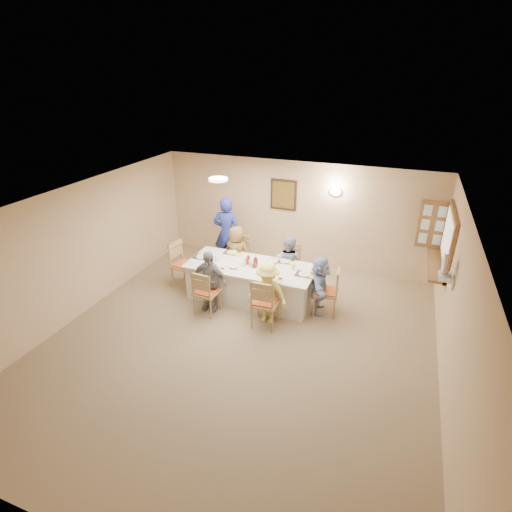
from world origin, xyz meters
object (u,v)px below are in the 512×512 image
at_px(chair_back_left, 239,257).
at_px(condiment_ketchup, 248,259).
at_px(serving_hatch, 448,240).
at_px(chair_left_end, 184,264).
at_px(desk_fan, 446,268).
at_px(chair_front_right, 265,302).
at_px(diner_back_left, 237,253).
at_px(diner_right_end, 319,285).
at_px(chair_front_left, 207,291).
at_px(chair_back_right, 290,266).
at_px(diner_front_right, 268,293).
at_px(diner_front_left, 209,281).
at_px(caregiver, 227,233).
at_px(dining_table, 251,282).
at_px(chair_right_end, 326,291).
at_px(diner_back_right, 289,263).

distance_m(chair_back_left, condiment_ketchup, 1.01).
height_order(serving_hatch, chair_left_end, serving_hatch).
bearing_deg(condiment_ketchup, desk_fan, -8.19).
xyz_separation_m(desk_fan, chair_front_right, (-2.86, -0.33, -1.05)).
xyz_separation_m(diner_back_left, diner_right_end, (2.02, -0.68, -0.04)).
height_order(desk_fan, chair_back_left, desk_fan).
bearing_deg(chair_front_left, chair_back_right, -123.09).
bearing_deg(diner_front_right, desk_fan, 8.78).
bearing_deg(condiment_ketchup, chair_front_left, -122.43).
bearing_deg(diner_front_left, diner_right_end, 23.01).
relative_size(serving_hatch, caregiver, 0.86).
relative_size(desk_fan, chair_front_right, 0.30).
relative_size(chair_front_left, diner_back_left, 0.74).
relative_size(dining_table, chair_front_right, 2.59).
xyz_separation_m(desk_fan, chair_back_left, (-4.06, 1.27, -1.07)).
bearing_deg(caregiver, chair_left_end, 56.92).
relative_size(dining_table, diner_front_left, 2.04).
bearing_deg(chair_left_end, desk_fan, -86.63).
height_order(chair_front_left, chair_front_right, chair_front_right).
bearing_deg(diner_front_right, chair_right_end, 40.22).
distance_m(diner_back_right, diner_right_end, 1.07).
xyz_separation_m(desk_fan, chair_right_end, (-1.91, 0.47, -1.07)).
distance_m(chair_right_end, condiment_ketchup, 1.67).
xyz_separation_m(chair_back_left, diner_back_right, (1.20, -0.12, 0.13)).
distance_m(chair_back_right, diner_front_right, 1.49).
bearing_deg(chair_left_end, chair_front_right, -101.66).
height_order(serving_hatch, diner_right_end, serving_hatch).
relative_size(desk_fan, diner_back_left, 0.24).
bearing_deg(chair_left_end, dining_table, -81.25).
distance_m(chair_back_right, condiment_ketchup, 1.10).
bearing_deg(diner_front_right, diner_front_left, -175.38).
height_order(serving_hatch, chair_front_left, serving_hatch).
xyz_separation_m(chair_back_left, condiment_ketchup, (0.53, -0.76, 0.40)).
xyz_separation_m(diner_right_end, condiment_ketchup, (-1.49, 0.04, 0.29)).
height_order(diner_back_left, diner_back_right, diner_back_left).
distance_m(chair_right_end, diner_back_left, 2.26).
bearing_deg(chair_back_left, serving_hatch, -0.18).
bearing_deg(caregiver, chair_front_left, 93.41).
distance_m(diner_front_left, diner_front_right, 1.20).
xyz_separation_m(serving_hatch, chair_front_left, (-4.17, -1.68, -1.03)).
bearing_deg(condiment_ketchup, chair_left_end, -178.62).
distance_m(desk_fan, chair_back_right, 3.31).
height_order(serving_hatch, diner_front_left, serving_hatch).
xyz_separation_m(desk_fan, chair_back_right, (-2.86, 1.27, -1.08)).
height_order(chair_left_end, caregiver, caregiver).
height_order(serving_hatch, desk_fan, serving_hatch).
bearing_deg(chair_back_right, diner_back_left, 177.57).
xyz_separation_m(chair_back_right, diner_front_right, (-0.00, -1.48, 0.14)).
bearing_deg(diner_back_right, serving_hatch, -164.25).
bearing_deg(chair_right_end, chair_front_right, -57.10).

